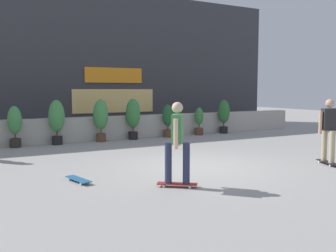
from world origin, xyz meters
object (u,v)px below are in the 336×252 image
potted_plant_4 (133,116)px  potted_plant_6 (199,121)px  skater_far_left (177,140)px  potted_plant_1 (15,124)px  skater_mid_plaza (329,128)px  potted_plant_2 (57,119)px  potted_plant_5 (168,119)px  potted_plant_3 (101,117)px  potted_plant_7 (224,114)px  skateboard_near_camera (78,179)px

potted_plant_4 → potted_plant_6: size_ratio=1.35×
potted_plant_6 → skater_far_left: skater_far_left is taller
potted_plant_1 → skater_mid_plaza: bearing=-46.1°
potted_plant_2 → skater_far_left: skater_far_left is taller
potted_plant_1 → potted_plant_2: (1.38, 0.00, 0.13)m
skater_mid_plaza → potted_plant_1: bearing=133.9°
potted_plant_2 → potted_plant_4: potted_plant_4 is taller
potted_plant_6 → skater_mid_plaza: skater_mid_plaza is taller
potted_plant_6 → potted_plant_5: bearing=-180.0°
potted_plant_2 → skater_far_left: (0.80, -7.09, 0.02)m
potted_plant_4 → skater_mid_plaza: (2.45, -6.98, 0.01)m
potted_plant_3 → skater_far_left: skater_far_left is taller
potted_plant_7 → potted_plant_5: bearing=180.0°
potted_plant_4 → potted_plant_5: bearing=-0.0°
potted_plant_4 → skateboard_near_camera: 6.91m
potted_plant_5 → skater_mid_plaza: (0.91, -6.98, 0.19)m
potted_plant_3 → skateboard_near_camera: 6.30m
potted_plant_4 → skateboard_near_camera: size_ratio=1.92×
potted_plant_1 → skater_far_left: bearing=-72.9°
potted_plant_4 → potted_plant_5: (1.53, -0.00, -0.18)m
skateboard_near_camera → potted_plant_2: bearing=81.8°
skateboard_near_camera → potted_plant_7: bearing=35.4°
potted_plant_2 → potted_plant_4: bearing=0.0°
potted_plant_1 → skateboard_near_camera: potted_plant_1 is taller
potted_plant_6 → skateboard_near_camera: (-6.79, -5.75, -0.55)m
potted_plant_3 → potted_plant_5: bearing=-0.0°
potted_plant_4 → skater_mid_plaza: skater_mid_plaza is taller
potted_plant_3 → potted_plant_4: potted_plant_4 is taller
potted_plant_1 → potted_plant_6: bearing=0.0°
potted_plant_5 → potted_plant_6: bearing=0.0°
skater_far_left → potted_plant_5: bearing=62.8°
potted_plant_7 → skateboard_near_camera: potted_plant_7 is taller
potted_plant_2 → potted_plant_6: (5.96, 0.00, -0.32)m
potted_plant_6 → skater_far_left: bearing=-126.1°
potted_plant_5 → skater_mid_plaza: size_ratio=0.79×
potted_plant_4 → potted_plant_6: potted_plant_4 is taller
potted_plant_3 → potted_plant_1: bearing=-180.0°
potted_plant_3 → skateboard_near_camera: (-2.44, -5.75, -0.86)m
potted_plant_7 → skater_mid_plaza: (-1.91, -6.98, 0.08)m
potted_plant_7 → potted_plant_6: bearing=180.0°
skater_far_left → skater_mid_plaza: bearing=1.3°
potted_plant_4 → skater_far_left: 7.40m
potted_plant_1 → skateboard_near_camera: bearing=-84.5°
potted_plant_3 → skater_mid_plaza: size_ratio=0.93×
skater_mid_plaza → potted_plant_3: bearing=118.2°
potted_plant_4 → skater_mid_plaza: bearing=-70.7°
skater_mid_plaza → potted_plant_4: bearing=109.3°
skater_far_left → skateboard_near_camera: 2.28m
potted_plant_7 → skater_mid_plaza: skater_mid_plaza is taller
skater_far_left → potted_plant_1: bearing=107.1°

